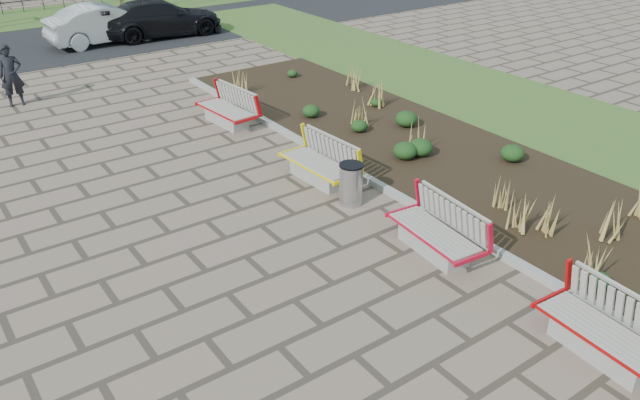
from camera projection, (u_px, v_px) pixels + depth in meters
ground at (355, 355)px, 9.47m from camera, size 120.00×120.00×0.00m
planting_bed at (423, 149)px, 16.24m from camera, size 4.50×18.00×0.10m
planting_curb at (353, 171)px, 15.03m from camera, size 0.16×18.00×0.15m
grass_verge_near at (538, 113)px, 18.69m from camera, size 5.00×38.00×0.04m
road at (17, 50)px, 25.23m from camera, size 80.00×7.00×0.02m
bench_a at (605, 329)px, 9.23m from camera, size 1.03×2.15×1.00m
bench_b at (434, 230)px, 11.77m from camera, size 1.09×2.17×1.00m
bench_c at (318, 161)px, 14.49m from camera, size 1.01×2.15×1.00m
bench_d at (226, 108)px, 17.73m from camera, size 1.10×2.18×1.00m
litter_bin at (351, 185)px, 13.51m from camera, size 0.51×0.51×0.93m
pedestrian at (11, 75)px, 18.96m from camera, size 0.74×0.54×1.89m
car_silver at (106, 23)px, 25.86m from camera, size 4.86×1.86×1.58m
car_black at (160, 18)px, 26.87m from camera, size 5.45×2.55×1.54m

